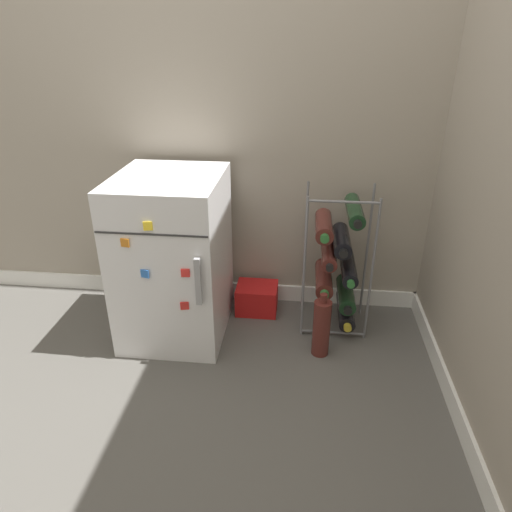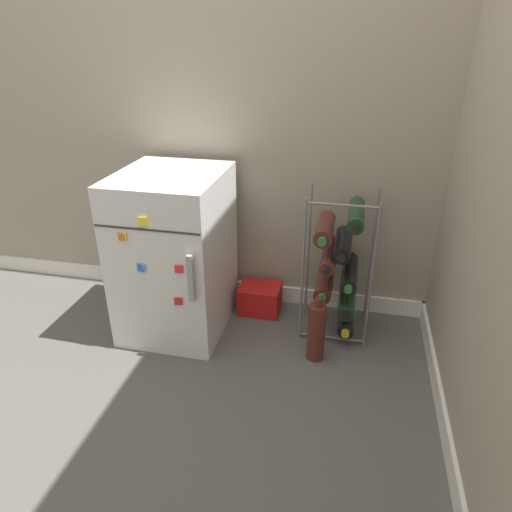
{
  "view_description": "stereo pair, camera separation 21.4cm",
  "coord_description": "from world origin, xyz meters",
  "views": [
    {
      "loc": [
        0.34,
        -1.5,
        1.34
      ],
      "look_at": [
        0.13,
        0.42,
        0.39
      ],
      "focal_mm": 32.0,
      "sensor_mm": 36.0,
      "label": 1
    },
    {
      "loc": [
        0.55,
        -1.46,
        1.34
      ],
      "look_at": [
        0.13,
        0.42,
        0.39
      ],
      "focal_mm": 32.0,
      "sensor_mm": 36.0,
      "label": 2
    }
  ],
  "objects": [
    {
      "name": "wine_rack",
      "position": [
        0.52,
        0.47,
        0.35
      ],
      "size": [
        0.32,
        0.33,
        0.71
      ],
      "color": "slate",
      "rests_on": "ground_plane"
    },
    {
      "name": "loose_bottle_floor",
      "position": [
        0.45,
        0.23,
        0.14
      ],
      "size": [
        0.08,
        0.08,
        0.31
      ],
      "color": "#56231E",
      "rests_on": "ground_plane"
    },
    {
      "name": "wall_back",
      "position": [
        0.0,
        0.71,
        1.24
      ],
      "size": [
        6.92,
        0.07,
        2.5
      ],
      "color": "#9E9384",
      "rests_on": "ground_plane"
    },
    {
      "name": "soda_box",
      "position": [
        0.12,
        0.56,
        0.07
      ],
      "size": [
        0.21,
        0.17,
        0.15
      ],
      "color": "red",
      "rests_on": "ground_plane"
    },
    {
      "name": "ground_plane",
      "position": [
        0.0,
        0.0,
        0.0
      ],
      "size": [
        14.0,
        14.0,
        0.0
      ],
      "primitive_type": "plane",
      "color": "#56544F"
    },
    {
      "name": "mini_fridge",
      "position": [
        -0.25,
        0.36,
        0.39
      ],
      "size": [
        0.47,
        0.56,
        0.78
      ],
      "color": "white",
      "rests_on": "ground_plane"
    }
  ]
}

